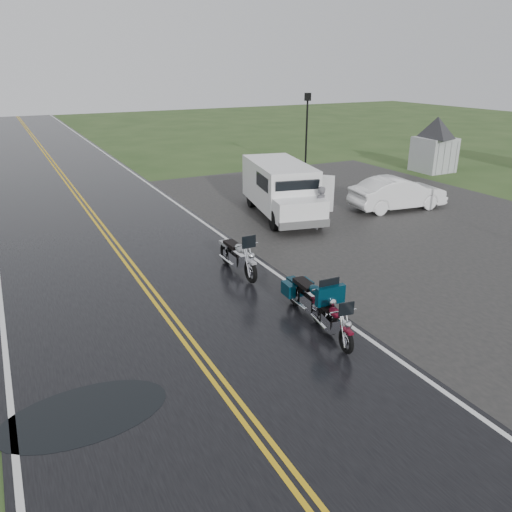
{
  "coord_description": "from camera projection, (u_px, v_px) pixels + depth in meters",
  "views": [
    {
      "loc": [
        -3.28,
        -9.64,
        6.08
      ],
      "look_at": [
        2.8,
        2.0,
        1.0
      ],
      "focal_mm": 35.0,
      "sensor_mm": 36.0,
      "label": 1
    }
  ],
  "objects": [
    {
      "name": "road",
      "position": [
        101.0,
        226.0,
        19.83
      ],
      "size": [
        8.0,
        100.0,
        0.04
      ],
      "primitive_type": "cube",
      "color": "black",
      "rests_on": "ground"
    },
    {
      "name": "sedan_white",
      "position": [
        398.0,
        194.0,
        21.99
      ],
      "size": [
        4.44,
        2.02,
        1.41
      ],
      "primitive_type": "imported",
      "rotation": [
        0.0,
        0.0,
        1.45
      ],
      "color": "white",
      "rests_on": "ground"
    },
    {
      "name": "lamp_post_far_right",
      "position": [
        306.0,
        133.0,
        29.1
      ],
      "size": [
        0.39,
        0.39,
        4.58
      ],
      "primitive_type": null,
      "color": "black",
      "rests_on": "ground"
    },
    {
      "name": "motorcycle_red",
      "position": [
        347.0,
        332.0,
        10.92
      ],
      "size": [
        1.04,
        2.09,
        1.18
      ],
      "primitive_type": null,
      "rotation": [
        0.0,
        0.0,
        -0.16
      ],
      "color": "#5E0A1B",
      "rests_on": "ground"
    },
    {
      "name": "person_at_van",
      "position": [
        320.0,
        208.0,
        19.28
      ],
      "size": [
        0.7,
        0.56,
        1.68
      ],
      "primitive_type": "imported",
      "rotation": [
        0.0,
        0.0,
        3.43
      ],
      "color": "#535358",
      "rests_on": "ground"
    },
    {
      "name": "parking_pad",
      "position": [
        399.0,
        222.0,
        20.45
      ],
      "size": [
        14.0,
        24.0,
        0.03
      ],
      "primitive_type": "cube",
      "color": "black",
      "rests_on": "ground"
    },
    {
      "name": "motorcycle_teal",
      "position": [
        331.0,
        310.0,
        11.68
      ],
      "size": [
        0.96,
        2.37,
        1.38
      ],
      "primitive_type": null,
      "rotation": [
        0.0,
        0.0,
        -0.05
      ],
      "color": "#042635",
      "rests_on": "ground"
    },
    {
      "name": "motorcycle_silver",
      "position": [
        251.0,
        263.0,
        14.42
      ],
      "size": [
        0.87,
        2.37,
        1.4
      ],
      "primitive_type": null,
      "rotation": [
        0.0,
        0.0,
        -0.0
      ],
      "color": "#999AA0",
      "rests_on": "ground"
    },
    {
      "name": "ground",
      "position": [
        189.0,
        344.0,
        11.57
      ],
      "size": [
        120.0,
        120.0,
        0.0
      ],
      "primitive_type": "plane",
      "color": "#2D471E",
      "rests_on": "ground"
    },
    {
      "name": "van_white",
      "position": [
        275.0,
        203.0,
        18.97
      ],
      "size": [
        3.34,
        6.09,
        2.26
      ],
      "primitive_type": null,
      "rotation": [
        0.0,
        0.0,
        -0.21
      ],
      "color": "white",
      "rests_on": "ground"
    },
    {
      "name": "visitor_center",
      "position": [
        437.0,
        131.0,
        29.26
      ],
      "size": [
        16.0,
        10.0,
        4.8
      ],
      "primitive_type": null,
      "color": "#A8AAAD",
      "rests_on": "ground"
    }
  ]
}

